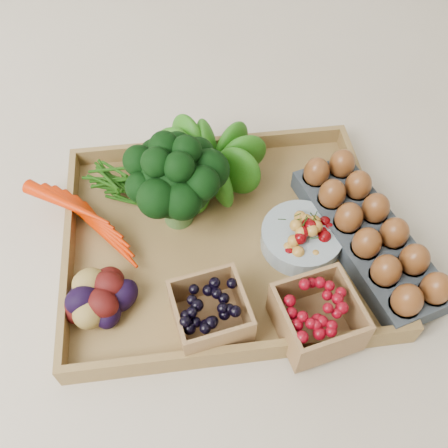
{
  "coord_description": "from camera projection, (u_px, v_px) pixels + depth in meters",
  "views": [
    {
      "loc": [
        -0.06,
        -0.5,
        0.75
      ],
      "look_at": [
        0.0,
        0.0,
        0.06
      ],
      "focal_mm": 40.0,
      "sensor_mm": 36.0,
      "label": 1
    }
  ],
  "objects": [
    {
      "name": "punnet_raspberry",
      "position": [
        317.0,
        317.0,
        0.76
      ],
      "size": [
        0.14,
        0.14,
        0.08
      ],
      "primitive_type": "cube",
      "rotation": [
        0.0,
        0.0,
        0.21
      ],
      "color": "maroon",
      "rests_on": "tray"
    },
    {
      "name": "carrots",
      "position": [
        96.0,
        222.0,
        0.88
      ],
      "size": [
        0.18,
        0.13,
        0.04
      ],
      "primitive_type": null,
      "color": "red",
      "rests_on": "tray"
    },
    {
      "name": "broccoli",
      "position": [
        176.0,
        195.0,
        0.86
      ],
      "size": [
        0.17,
        0.17,
        0.14
      ],
      "primitive_type": null,
      "color": "black",
      "rests_on": "tray"
    },
    {
      "name": "punnet_blackberry",
      "position": [
        210.0,
        313.0,
        0.76
      ],
      "size": [
        0.13,
        0.13,
        0.07
      ],
      "primitive_type": "cube",
      "rotation": [
        0.0,
        0.0,
        0.18
      ],
      "color": "black",
      "rests_on": "tray"
    },
    {
      "name": "lettuce",
      "position": [
        210.0,
        162.0,
        0.91
      ],
      "size": [
        0.13,
        0.13,
        0.13
      ],
      "primitive_type": "sphere",
      "color": "#26540D",
      "rests_on": "tray"
    },
    {
      "name": "egg_carton",
      "position": [
        367.0,
        237.0,
        0.87
      ],
      "size": [
        0.2,
        0.36,
        0.04
      ],
      "primitive_type": "cube",
      "rotation": [
        0.0,
        0.0,
        0.27
      ],
      "color": "#384048",
      "rests_on": "tray"
    },
    {
      "name": "ground",
      "position": [
        224.0,
        244.0,
        0.9
      ],
      "size": [
        4.0,
        4.0,
        0.0
      ],
      "primitive_type": "plane",
      "color": "beige",
      "rests_on": "ground"
    },
    {
      "name": "cherry_bowl",
      "position": [
        301.0,
        238.0,
        0.87
      ],
      "size": [
        0.14,
        0.14,
        0.04
      ],
      "primitive_type": "cylinder",
      "color": "#8C9EA5",
      "rests_on": "tray"
    },
    {
      "name": "potatoes",
      "position": [
        95.0,
        292.0,
        0.78
      ],
      "size": [
        0.15,
        0.15,
        0.08
      ],
      "primitive_type": null,
      "color": "#3A0A09",
      "rests_on": "tray"
    },
    {
      "name": "tray",
      "position": [
        224.0,
        241.0,
        0.89
      ],
      "size": [
        0.55,
        0.45,
        0.01
      ],
      "primitive_type": "cube",
      "color": "olive",
      "rests_on": "ground"
    }
  ]
}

